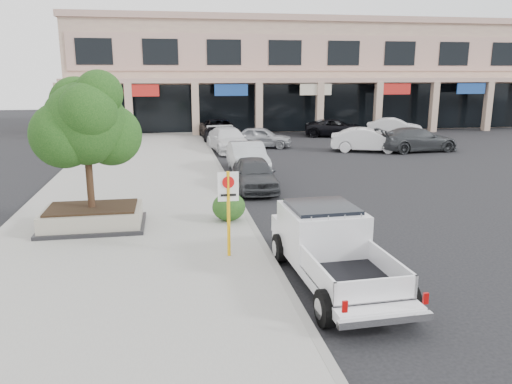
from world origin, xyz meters
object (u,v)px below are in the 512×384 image
(curb_car_a, at_px, (254,174))
(lot_car_b, at_px, (367,140))
(planter, at_px, (93,217))
(lot_car_e, at_px, (331,127))
(lot_car_f, at_px, (395,127))
(lot_car_a, at_px, (261,137))
(lot_car_c, at_px, (417,140))
(no_parking_sign, at_px, (228,202))
(curb_car_c, at_px, (228,140))
(lot_car_d, at_px, (336,128))
(pickup_truck, at_px, (335,251))
(curb_car_d, at_px, (220,130))
(curb_car_b, at_px, (247,158))
(planter_tree, at_px, (91,124))

(curb_car_a, relative_size, lot_car_b, 0.91)
(planter, distance_m, lot_car_e, 27.23)
(lot_car_e, distance_m, lot_car_f, 4.93)
(lot_car_a, distance_m, lot_car_c, 10.08)
(planter, height_order, no_parking_sign, no_parking_sign)
(lot_car_b, xyz_separation_m, lot_car_f, (5.18, 7.06, -0.04))
(lot_car_c, height_order, lot_car_e, lot_car_c)
(planter, height_order, curb_car_c, curb_car_c)
(no_parking_sign, height_order, lot_car_d, no_parking_sign)
(lot_car_c, bearing_deg, no_parking_sign, 135.00)
(planter, distance_m, pickup_truck, 8.13)
(lot_car_b, height_order, lot_car_f, lot_car_b)
(curb_car_d, xyz_separation_m, lot_car_c, (11.90, -7.31, -0.02))
(curb_car_a, bearing_deg, lot_car_a, 79.16)
(curb_car_d, relative_size, lot_car_b, 1.25)
(no_parking_sign, relative_size, lot_car_d, 0.47)
(curb_car_c, bearing_deg, curb_car_b, -96.02)
(planter, relative_size, lot_car_b, 0.71)
(no_parking_sign, relative_size, curb_car_b, 0.50)
(planter, height_order, planter_tree, planter_tree)
(curb_car_c, xyz_separation_m, lot_car_e, (9.12, 6.83, -0.06))
(planter, relative_size, lot_car_e, 0.80)
(lot_car_b, xyz_separation_m, lot_car_e, (0.44, 8.42, -0.06))
(curb_car_c, distance_m, lot_car_a, 2.73)
(lot_car_a, bearing_deg, curb_car_b, -177.85)
(pickup_truck, distance_m, curb_car_a, 10.06)
(lot_car_a, relative_size, lot_car_d, 0.83)
(curb_car_b, distance_m, lot_car_e, 16.60)
(curb_car_c, xyz_separation_m, lot_car_d, (9.25, 6.06, -0.06))
(curb_car_d, distance_m, lot_car_a, 4.61)
(pickup_truck, relative_size, lot_car_e, 1.37)
(curb_car_c, bearing_deg, lot_car_c, -16.78)
(planter_tree, xyz_separation_m, curb_car_a, (5.89, 4.68, -2.71))
(lot_car_a, bearing_deg, planter, 170.43)
(planter, relative_size, lot_car_a, 0.78)
(curb_car_d, bearing_deg, lot_car_a, -60.00)
(no_parking_sign, bearing_deg, lot_car_b, 57.76)
(planter, xyz_separation_m, no_parking_sign, (3.95, -3.22, 1.16))
(lot_car_b, distance_m, lot_car_d, 7.67)
(pickup_truck, relative_size, lot_car_d, 1.12)
(curb_car_b, bearing_deg, lot_car_d, 55.22)
(curb_car_a, bearing_deg, lot_car_d, 61.90)
(curb_car_b, bearing_deg, curb_car_a, -94.48)
(curb_car_b, xyz_separation_m, lot_car_b, (8.56, 5.53, -0.02))
(lot_car_d, bearing_deg, curb_car_a, 167.39)
(lot_car_c, xyz_separation_m, lot_car_f, (1.98, 7.52, -0.05))
(curb_car_b, height_order, curb_car_c, curb_car_b)
(lot_car_c, relative_size, lot_car_d, 1.07)
(planter_tree, relative_size, pickup_truck, 0.73)
(lot_car_c, bearing_deg, curb_car_c, 75.16)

